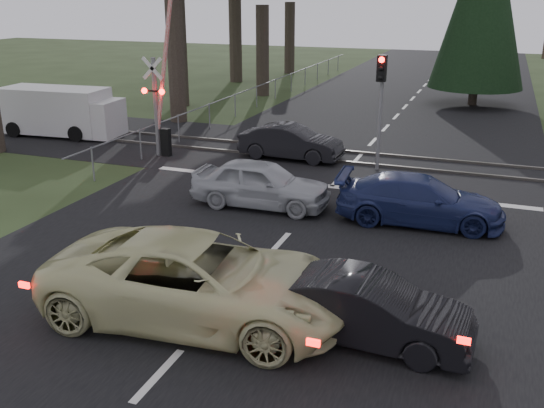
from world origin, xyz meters
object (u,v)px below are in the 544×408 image
at_px(traffic_signal_center, 381,93).
at_px(cream_coupe, 199,280).
at_px(crossing_signal, 161,104).
at_px(dark_hatchback, 367,310).
at_px(silver_car, 261,184).
at_px(white_van, 64,112).
at_px(blue_sedan, 420,200).
at_px(dark_car_far, 291,142).

xyz_separation_m(traffic_signal_center, cream_coupe, (-1.20, -11.71, -1.97)).
relative_size(crossing_signal, dark_hatchback, 1.81).
bearing_deg(silver_car, white_van, 62.48).
bearing_deg(blue_sedan, dark_hatchback, 175.21).
bearing_deg(crossing_signal, traffic_signal_center, 6.15).
bearing_deg(blue_sedan, white_van, 67.22).
relative_size(cream_coupe, white_van, 1.09).
distance_m(traffic_signal_center, cream_coupe, 11.93).
relative_size(cream_coupe, dark_hatchback, 1.56).
bearing_deg(cream_coupe, silver_car, 6.05).
distance_m(traffic_signal_center, dark_car_far, 4.07).
bearing_deg(traffic_signal_center, crossing_signal, -173.85).
relative_size(crossing_signal, blue_sedan, 1.52).
xyz_separation_m(silver_car, dark_car_far, (-0.93, 5.52, -0.05)).
xyz_separation_m(dark_hatchback, white_van, (-16.30, 12.10, 0.44)).
distance_m(dark_hatchback, blue_sedan, 6.53).
relative_size(crossing_signal, cream_coupe, 1.16).
bearing_deg(silver_car, crossing_signal, 52.87).
height_order(traffic_signal_center, silver_car, traffic_signal_center).
bearing_deg(dark_car_far, white_van, 90.59).
height_order(traffic_signal_center, dark_car_far, traffic_signal_center).
height_order(dark_hatchback, white_van, white_van).
distance_m(dark_hatchback, white_van, 20.30).
bearing_deg(white_van, traffic_signal_center, -7.50).
bearing_deg(white_van, dark_car_far, -6.14).
relative_size(dark_hatchback, dark_car_far, 0.97).
height_order(silver_car, dark_car_far, silver_car).
bearing_deg(silver_car, blue_sedan, -88.04).
bearing_deg(silver_car, dark_car_far, 8.38).
height_order(traffic_signal_center, cream_coupe, traffic_signal_center).
distance_m(cream_coupe, silver_car, 6.75).
xyz_separation_m(crossing_signal, silver_car, (5.77, -4.19, -1.35)).
height_order(blue_sedan, white_van, white_van).
xyz_separation_m(crossing_signal, traffic_signal_center, (8.27, 0.89, 0.75)).
distance_m(cream_coupe, dark_hatchback, 3.27).
bearing_deg(cream_coupe, traffic_signal_center, -10.90).
bearing_deg(silver_car, traffic_signal_center, -27.35).
relative_size(silver_car, blue_sedan, 0.91).
xyz_separation_m(dark_hatchback, silver_car, (-4.55, 6.28, 0.08)).
distance_m(dark_hatchback, dark_car_far, 13.01).
bearing_deg(white_van, cream_coupe, -48.18).
xyz_separation_m(silver_car, white_van, (-11.75, 5.82, 0.36)).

